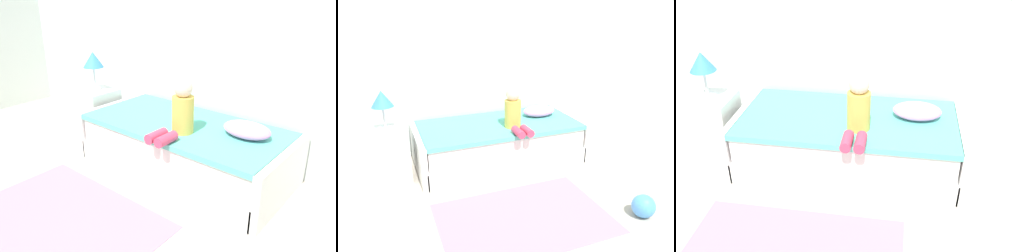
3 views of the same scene
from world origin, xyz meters
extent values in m
cube|color=silver|center=(0.00, 2.60, 1.45)|extent=(7.20, 0.10, 2.90)
cube|color=white|center=(-0.25, 2.00, 0.10)|extent=(2.00, 1.00, 0.20)
cube|color=white|center=(-0.25, 2.00, 0.33)|extent=(1.94, 0.94, 0.25)
cube|color=#59C6B2|center=(-0.25, 2.00, 0.47)|extent=(1.98, 0.98, 0.05)
cube|color=white|center=(-1.27, 2.00, 0.25)|extent=(0.07, 1.00, 0.50)
cube|color=white|center=(0.77, 2.00, 0.25)|extent=(0.07, 1.00, 0.50)
cube|color=white|center=(-1.60, 2.00, 0.30)|extent=(0.44, 0.44, 0.60)
cylinder|color=silver|center=(-1.60, 2.00, 0.61)|extent=(0.15, 0.15, 0.03)
cylinder|color=silver|center=(-1.60, 2.00, 0.75)|extent=(0.02, 0.02, 0.24)
cone|color=#3F8CD8|center=(-1.60, 2.00, 0.96)|extent=(0.24, 0.24, 0.18)
cylinder|color=gold|center=(-0.14, 1.82, 0.67)|extent=(0.20, 0.20, 0.34)
sphere|color=beige|center=(-0.14, 1.82, 0.92)|extent=(0.17, 0.17, 0.17)
cylinder|color=#D83F60|center=(-0.19, 1.52, 0.55)|extent=(0.09, 0.22, 0.09)
cylinder|color=#D83F60|center=(-0.08, 1.52, 0.55)|extent=(0.09, 0.22, 0.09)
ellipsoid|color=#EA8CC6|center=(0.37, 2.10, 0.56)|extent=(0.44, 0.30, 0.13)
cube|color=pink|center=(-0.48, 0.70, 0.00)|extent=(1.60, 1.10, 0.01)
camera|label=1|loc=(1.60, -0.48, 1.72)|focal=36.20mm
camera|label=2|loc=(-1.63, -1.74, 1.93)|focal=35.67mm
camera|label=3|loc=(0.20, -1.11, 2.21)|focal=41.72mm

